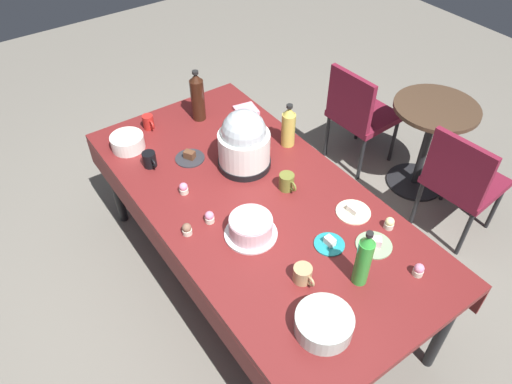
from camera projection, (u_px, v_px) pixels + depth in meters
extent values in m
plane|color=slate|center=(256.00, 281.00, 3.14)|extent=(9.00, 9.00, 0.00)
cube|color=maroon|center=(256.00, 201.00, 2.64)|extent=(2.20, 1.10, 0.04)
cylinder|color=black|center=(115.00, 183.00, 3.30)|extent=(0.06, 0.06, 0.71)
cylinder|color=black|center=(229.00, 136.00, 3.70)|extent=(0.06, 0.06, 0.71)
cylinder|color=black|center=(444.00, 329.00, 2.49)|extent=(0.06, 0.06, 0.71)
cube|color=maroon|center=(170.00, 259.00, 2.48)|extent=(2.20, 0.01, 0.18)
cube|color=maroon|center=(329.00, 178.00, 2.94)|extent=(2.20, 0.01, 0.18)
cylinder|color=silver|center=(251.00, 234.00, 2.43)|extent=(0.27, 0.27, 0.01)
cylinder|color=beige|center=(251.00, 227.00, 2.39)|extent=(0.22, 0.22, 0.09)
cylinder|color=silver|center=(251.00, 220.00, 2.36)|extent=(0.22, 0.22, 0.01)
cylinder|color=black|center=(244.00, 162.00, 2.82)|extent=(0.31, 0.31, 0.04)
cylinder|color=white|center=(244.00, 147.00, 2.74)|extent=(0.30, 0.30, 0.18)
sphere|color=#B2BCC1|center=(244.00, 132.00, 2.67)|extent=(0.25, 0.25, 0.25)
cylinder|color=#B2C6BC|center=(324.00, 324.00, 2.01)|extent=(0.25, 0.25, 0.09)
cylinder|color=silver|center=(128.00, 142.00, 2.92)|extent=(0.20, 0.20, 0.09)
cylinder|color=teal|center=(329.00, 244.00, 2.38)|extent=(0.15, 0.15, 0.01)
cube|color=white|center=(330.00, 241.00, 2.37)|extent=(0.06, 0.04, 0.04)
cylinder|color=#2D2D33|center=(190.00, 158.00, 2.87)|extent=(0.18, 0.18, 0.01)
cube|color=brown|center=(190.00, 155.00, 2.85)|extent=(0.07, 0.07, 0.05)
cylinder|color=beige|center=(353.00, 212.00, 2.54)|extent=(0.19, 0.19, 0.01)
cube|color=white|center=(354.00, 209.00, 2.53)|extent=(0.07, 0.05, 0.04)
cylinder|color=#8CA87F|center=(374.00, 245.00, 2.38)|extent=(0.18, 0.18, 0.01)
cube|color=beige|center=(375.00, 242.00, 2.36)|extent=(0.08, 0.08, 0.04)
cylinder|color=beige|center=(418.00, 272.00, 2.24)|extent=(0.05, 0.05, 0.03)
sphere|color=pink|center=(419.00, 268.00, 2.22)|extent=(0.05, 0.05, 0.05)
cylinder|color=beige|center=(184.00, 191.00, 2.65)|extent=(0.05, 0.05, 0.03)
sphere|color=pink|center=(183.00, 187.00, 2.63)|extent=(0.05, 0.05, 0.05)
cylinder|color=beige|center=(187.00, 231.00, 2.43)|extent=(0.05, 0.05, 0.03)
sphere|color=brown|center=(187.00, 228.00, 2.41)|extent=(0.05, 0.05, 0.05)
cylinder|color=beige|center=(389.00, 225.00, 2.46)|extent=(0.05, 0.05, 0.03)
sphere|color=beige|center=(390.00, 222.00, 2.44)|extent=(0.05, 0.05, 0.05)
cylinder|color=beige|center=(210.00, 220.00, 2.49)|extent=(0.05, 0.05, 0.03)
sphere|color=pink|center=(210.00, 216.00, 2.47)|extent=(0.05, 0.05, 0.05)
cylinder|color=green|center=(363.00, 263.00, 2.14)|extent=(0.07, 0.07, 0.26)
cone|color=green|center=(368.00, 240.00, 2.03)|extent=(0.07, 0.07, 0.05)
cylinder|color=black|center=(370.00, 234.00, 2.01)|extent=(0.03, 0.03, 0.02)
cylinder|color=gold|center=(288.00, 130.00, 2.91)|extent=(0.08, 0.08, 0.22)
cone|color=gold|center=(289.00, 111.00, 2.81)|extent=(0.08, 0.08, 0.05)
cylinder|color=black|center=(290.00, 106.00, 2.79)|extent=(0.04, 0.04, 0.02)
cylinder|color=#33190F|center=(198.00, 100.00, 3.09)|extent=(0.09, 0.09, 0.28)
cone|color=#33190F|center=(196.00, 77.00, 2.97)|extent=(0.08, 0.08, 0.05)
cylinder|color=black|center=(195.00, 72.00, 2.95)|extent=(0.04, 0.04, 0.02)
cylinder|color=tan|center=(302.00, 274.00, 2.20)|extent=(0.09, 0.09, 0.08)
torus|color=tan|center=(310.00, 281.00, 2.17)|extent=(0.05, 0.01, 0.05)
cylinder|color=black|center=(149.00, 159.00, 2.80)|extent=(0.08, 0.08, 0.09)
torus|color=black|center=(153.00, 163.00, 2.76)|extent=(0.06, 0.01, 0.06)
cylinder|color=#B2231E|center=(148.00, 122.00, 3.07)|extent=(0.07, 0.07, 0.09)
torus|color=#B2231E|center=(151.00, 125.00, 3.04)|extent=(0.06, 0.01, 0.06)
cylinder|color=olive|center=(286.00, 182.00, 2.65)|extent=(0.08, 0.08, 0.10)
torus|color=olive|center=(293.00, 186.00, 2.62)|extent=(0.06, 0.01, 0.06)
cube|color=pink|center=(246.00, 110.00, 3.23)|extent=(0.16, 0.16, 0.02)
cube|color=maroon|center=(364.00, 115.00, 3.78)|extent=(0.46, 0.46, 0.05)
cube|color=maroon|center=(350.00, 99.00, 3.53)|extent=(0.42, 0.06, 0.40)
cylinder|color=black|center=(393.00, 141.00, 3.91)|extent=(0.03, 0.03, 0.40)
cylinder|color=black|center=(359.00, 119.00, 4.12)|extent=(0.03, 0.03, 0.40)
cylinder|color=black|center=(361.00, 159.00, 3.74)|extent=(0.03, 0.03, 0.40)
cylinder|color=black|center=(327.00, 136.00, 3.95)|extent=(0.03, 0.03, 0.40)
cube|color=maroon|center=(465.00, 181.00, 3.21)|extent=(0.48, 0.48, 0.05)
cube|color=maroon|center=(458.00, 168.00, 2.96)|extent=(0.42, 0.08, 0.40)
cylinder|color=black|center=(495.00, 207.00, 3.35)|extent=(0.03, 0.03, 0.40)
cylinder|color=black|center=(448.00, 180.00, 3.56)|extent=(0.03, 0.03, 0.40)
cylinder|color=black|center=(465.00, 234.00, 3.17)|extent=(0.03, 0.03, 0.40)
cylinder|color=black|center=(417.00, 203.00, 3.38)|extent=(0.03, 0.03, 0.40)
cylinder|color=#473323|center=(437.00, 108.00, 3.35)|extent=(0.60, 0.60, 0.03)
cylinder|color=black|center=(425.00, 148.00, 3.59)|extent=(0.06, 0.06, 0.67)
cylinder|color=black|center=(414.00, 182.00, 3.83)|extent=(0.44, 0.44, 0.02)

